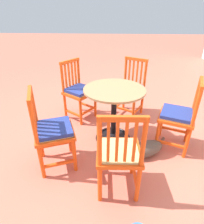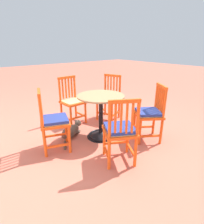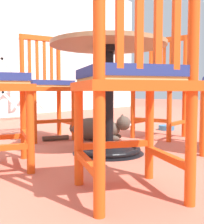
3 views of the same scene
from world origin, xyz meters
name	(u,v)px [view 1 (image 1 of 3)]	position (x,y,z in m)	size (l,w,h in m)	color
ground_plane	(98,140)	(0.00, 0.00, 0.00)	(24.00, 24.00, 0.00)	#BC604C
cafe_table	(113,120)	(-0.06, 0.20, 0.28)	(0.76, 0.76, 0.73)	black
orange_chair_at_corner	(119,154)	(0.77, 0.25, 0.43)	(0.42, 0.42, 0.91)	#E04C14
orange_chair_near_fence	(179,116)	(0.07, 0.98, 0.45)	(0.52, 0.52, 0.91)	#E04C14
orange_chair_facing_out	(130,89)	(-0.76, 0.45, 0.45)	(0.55, 0.55, 0.91)	#E04C14
orange_chair_by_planter	(79,91)	(-0.62, -0.35, 0.45)	(0.56, 0.56, 0.91)	#E04C14
orange_chair_tucked_in	(52,131)	(0.47, -0.45, 0.45)	(0.51, 0.51, 0.91)	#E04C14
tabby_cat	(144,149)	(0.28, 0.57, 0.10)	(0.52, 0.60, 0.23)	#4C4238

